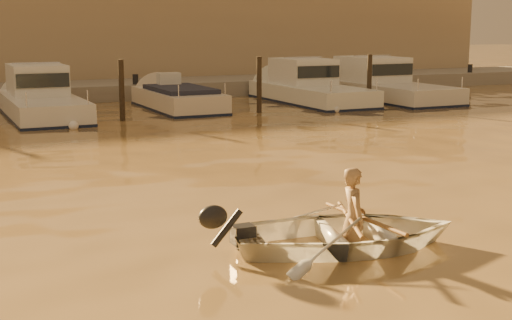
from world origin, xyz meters
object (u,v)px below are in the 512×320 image
moored_boat_3 (178,103)px  waterfront_building (56,39)px  moored_boat_4 (311,87)px  person (353,218)px  moored_boat_2 (41,98)px  moored_boat_5 (382,84)px  dinghy (346,233)px

moored_boat_3 → waterfront_building: waterfront_building is taller
moored_boat_3 → waterfront_building: size_ratio=0.13×
moored_boat_3 → moored_boat_4: 5.68m
person → moored_boat_2: (-1.68, 17.05, 0.20)m
moored_boat_5 → person: bearing=-126.1°
dinghy → moored_boat_2: moored_boat_2 is taller
moored_boat_2 → moored_boat_3: bearing=0.0°
person → moored_boat_3: (3.27, 17.05, -0.20)m
moored_boat_3 → waterfront_building: 11.49m
moored_boat_3 → moored_boat_4: size_ratio=0.81×
moored_boat_5 → moored_boat_4: bearing=180.0°
person → moored_boat_2: bearing=19.4°
moored_boat_4 → moored_boat_5: size_ratio=0.86×
person → moored_boat_5: size_ratio=0.17×
dinghy → person: bearing=-90.0°
moored_boat_5 → waterfront_building: waterfront_building is taller
dinghy → moored_boat_3: bearing=2.6°
person → waterfront_building: bearing=12.2°
moored_boat_3 → waterfront_building: (-2.49, 11.00, 2.17)m
waterfront_building → moored_boat_5: bearing=-43.4°
moored_boat_5 → dinghy: bearing=-126.3°
dinghy → moored_boat_5: moored_boat_5 is taller
moored_boat_2 → person: bearing=-84.4°
moored_boat_2 → moored_boat_4: 10.62m
dinghy → person: size_ratio=2.22×
moored_boat_5 → waterfront_building: 16.11m
moored_boat_3 → moored_boat_5: 9.16m
person → moored_boat_5: bearing=-22.3°
moored_boat_2 → moored_boat_5: (14.10, 0.00, 0.00)m
person → moored_boat_4: (8.94, 17.05, 0.20)m
moored_boat_4 → moored_boat_5: 3.48m
moored_boat_4 → moored_boat_5: (3.48, 0.00, 0.00)m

